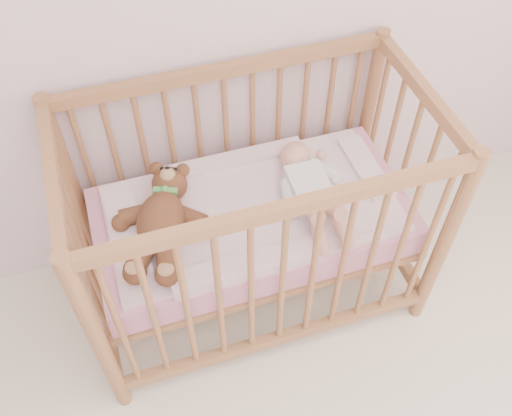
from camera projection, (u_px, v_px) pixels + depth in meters
name	position (u px, v px, depth m)	size (l,w,h in m)	color
crib	(252.00, 218.00, 2.25)	(1.36, 0.76, 1.00)	#B0754B
mattress	(252.00, 221.00, 2.26)	(1.22, 0.62, 0.13)	pink
blanket	(252.00, 208.00, 2.20)	(1.10, 0.58, 0.06)	#D3919D
baby	(310.00, 186.00, 2.18)	(0.27, 0.56, 0.13)	white
teddy_bear	(161.00, 221.00, 2.06)	(0.38, 0.54, 0.15)	brown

